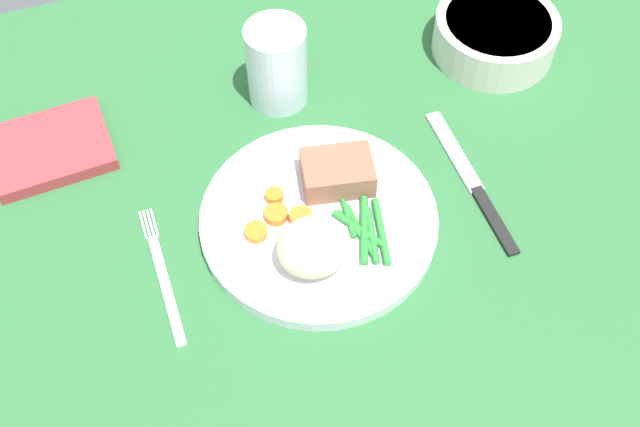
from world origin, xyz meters
TOP-DOWN VIEW (x-y plane):
  - dining_table at (0.00, 0.00)cm, footprint 120.00×90.00cm
  - dinner_plate at (2.83, -0.40)cm, footprint 24.97×24.97cm
  - meat_portion at (6.20, 3.54)cm, footprint 8.33×6.74cm
  - mashed_potatoes at (0.58, -4.89)cm, footprint 7.45×6.62cm
  - carrot_slices at (-1.14, 1.02)cm, footprint 7.24×5.94cm
  - green_beans at (6.69, -3.47)cm, footprint 5.36×10.14cm
  - fork at (-14.14, -0.65)cm, footprint 1.44×16.60cm
  - knife at (20.50, -0.68)cm, footprint 1.70×20.50cm
  - water_glass at (4.47, 19.00)cm, footprint 7.00×7.00cm
  - salad_bowl at (31.98, 17.53)cm, footprint 15.00×15.00cm
  - napkin at (-22.29, 19.25)cm, footprint 13.55×11.12cm

SIDE VIEW (x-z plane):
  - dining_table at x=0.00cm, z-range 0.00..2.00cm
  - knife at x=20.50cm, z-range 1.88..2.52cm
  - fork at x=-14.14cm, z-range 2.00..2.40cm
  - dinner_plate at x=2.83cm, z-range 2.00..3.60cm
  - napkin at x=-22.29cm, z-range 2.00..3.61cm
  - green_beans at x=6.69cm, z-range 3.55..4.40cm
  - carrot_slices at x=-1.14cm, z-range 3.51..4.71cm
  - salad_bowl at x=31.98cm, z-range 2.32..7.29cm
  - meat_portion at x=6.20cm, z-range 3.60..6.80cm
  - mashed_potatoes at x=0.58cm, z-range 3.60..8.70cm
  - water_glass at x=4.47cm, z-range 1.22..11.48cm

